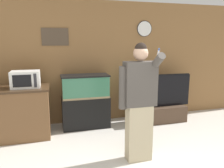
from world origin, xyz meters
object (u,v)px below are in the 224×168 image
(tv_on_stand, at_px, (157,108))
(microwave, at_px, (26,79))
(person_standing, at_px, (139,101))
(counter_island, at_px, (12,113))
(aquarium_on_stand, at_px, (86,101))

(tv_on_stand, bearing_deg, microwave, -178.40)
(person_standing, bearing_deg, counter_island, 146.37)
(tv_on_stand, distance_m, person_standing, 1.78)
(counter_island, relative_size, tv_on_stand, 0.88)
(aquarium_on_stand, bearing_deg, counter_island, -171.64)
(microwave, xyz_separation_m, person_standing, (1.66, -1.28, -0.18))
(microwave, bearing_deg, counter_island, 178.70)
(tv_on_stand, height_order, person_standing, person_standing)
(tv_on_stand, bearing_deg, person_standing, -126.09)
(counter_island, distance_m, person_standing, 2.36)
(microwave, distance_m, aquarium_on_stand, 1.24)
(aquarium_on_stand, bearing_deg, microwave, -169.33)
(microwave, xyz_separation_m, aquarium_on_stand, (1.09, 0.21, -0.54))
(counter_island, xyz_separation_m, tv_on_stand, (2.92, 0.07, -0.16))
(counter_island, distance_m, aquarium_on_stand, 1.38)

